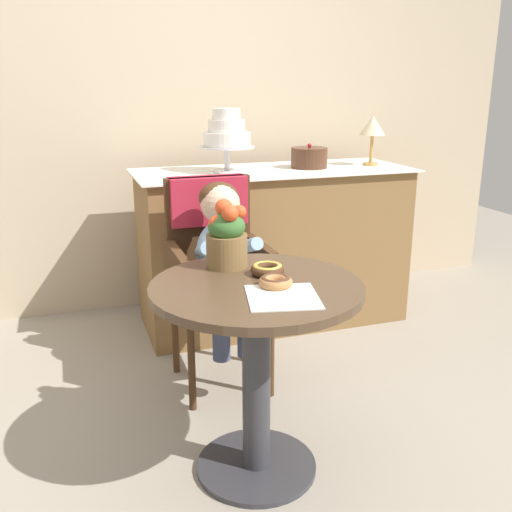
# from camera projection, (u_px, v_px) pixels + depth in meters

# --- Properties ---
(ground_plane) EXTENTS (8.00, 8.00, 0.00)m
(ground_plane) POSITION_uv_depth(u_px,v_px,m) (256.00, 468.00, 2.12)
(ground_plane) COLOR gray
(back_wall) EXTENTS (4.80, 0.10, 2.70)m
(back_wall) POSITION_uv_depth(u_px,v_px,m) (156.00, 86.00, 3.41)
(back_wall) COLOR #C1AD8E
(back_wall) RESTS_ON ground
(cafe_table) EXTENTS (0.72, 0.72, 0.72)m
(cafe_table) POSITION_uv_depth(u_px,v_px,m) (256.00, 342.00, 1.98)
(cafe_table) COLOR #4C3826
(cafe_table) RESTS_ON ground
(wicker_chair) EXTENTS (0.42, 0.45, 0.95)m
(wicker_chair) POSITION_uv_depth(u_px,v_px,m) (214.00, 248.00, 2.63)
(wicker_chair) COLOR #472D19
(wicker_chair) RESTS_ON ground
(seated_child) EXTENTS (0.27, 0.32, 0.73)m
(seated_child) POSITION_uv_depth(u_px,v_px,m) (223.00, 249.00, 2.48)
(seated_child) COLOR #8CADCC
(seated_child) RESTS_ON ground
(paper_napkin) EXTENTS (0.27, 0.28, 0.00)m
(paper_napkin) POSITION_uv_depth(u_px,v_px,m) (283.00, 297.00, 1.79)
(paper_napkin) COLOR white
(paper_napkin) RESTS_ON cafe_table
(donut_front) EXTENTS (0.11, 0.11, 0.04)m
(donut_front) POSITION_uv_depth(u_px,v_px,m) (276.00, 281.00, 1.88)
(donut_front) COLOR #AD7542
(donut_front) RESTS_ON cafe_table
(donut_mid) EXTENTS (0.12, 0.12, 0.04)m
(donut_mid) POSITION_uv_depth(u_px,v_px,m) (267.00, 269.00, 2.00)
(donut_mid) COLOR #4C2D19
(donut_mid) RESTS_ON cafe_table
(flower_vase) EXTENTS (0.15, 0.15, 0.25)m
(flower_vase) POSITION_uv_depth(u_px,v_px,m) (227.00, 237.00, 2.07)
(flower_vase) COLOR brown
(flower_vase) RESTS_ON cafe_table
(display_counter) EXTENTS (1.56, 0.62, 0.90)m
(display_counter) POSITION_uv_depth(u_px,v_px,m) (273.00, 246.00, 3.34)
(display_counter) COLOR olive
(display_counter) RESTS_ON ground
(tiered_cake_stand) EXTENTS (0.30, 0.30, 0.34)m
(tiered_cake_stand) POSITION_uv_depth(u_px,v_px,m) (227.00, 134.00, 3.07)
(tiered_cake_stand) COLOR silver
(tiered_cake_stand) RESTS_ON display_counter
(round_layer_cake) EXTENTS (0.21, 0.21, 0.14)m
(round_layer_cake) POSITION_uv_depth(u_px,v_px,m) (309.00, 158.00, 3.26)
(round_layer_cake) COLOR #4C2D1E
(round_layer_cake) RESTS_ON display_counter
(table_lamp) EXTENTS (0.15, 0.15, 0.28)m
(table_lamp) POSITION_uv_depth(u_px,v_px,m) (373.00, 128.00, 3.32)
(table_lamp) COLOR #B28C47
(table_lamp) RESTS_ON display_counter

